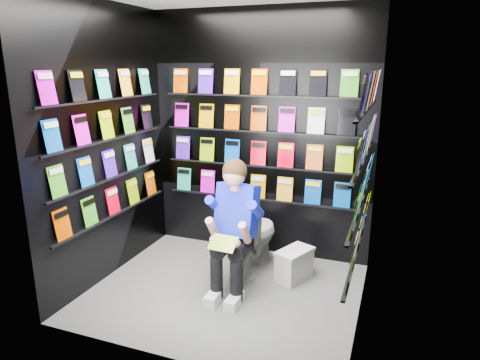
% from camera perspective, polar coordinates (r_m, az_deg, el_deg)
% --- Properties ---
extents(floor, '(2.40, 2.40, 0.00)m').
position_cam_1_polar(floor, '(4.10, -2.08, -14.59)').
color(floor, '#595957').
rests_on(floor, ground).
extents(wall_back, '(2.40, 0.04, 2.60)m').
position_cam_1_polar(wall_back, '(4.55, 2.61, 5.90)').
color(wall_back, black).
rests_on(wall_back, floor).
extents(wall_front, '(2.40, 0.04, 2.60)m').
position_cam_1_polar(wall_front, '(2.76, -10.29, -0.47)').
color(wall_front, black).
rests_on(wall_front, floor).
extents(wall_left, '(0.04, 2.00, 2.60)m').
position_cam_1_polar(wall_left, '(4.23, -17.48, 4.50)').
color(wall_left, black).
rests_on(wall_left, floor).
extents(wall_right, '(0.04, 2.00, 2.60)m').
position_cam_1_polar(wall_right, '(3.36, 16.96, 1.92)').
color(wall_right, black).
rests_on(wall_right, floor).
extents(comics_back, '(2.10, 0.06, 1.37)m').
position_cam_1_polar(comics_back, '(4.53, 2.49, 5.90)').
color(comics_back, red).
rests_on(comics_back, wall_back).
extents(comics_left, '(0.06, 1.70, 1.37)m').
position_cam_1_polar(comics_left, '(4.22, -17.16, 4.55)').
color(comics_left, red).
rests_on(comics_left, wall_left).
extents(comics_right, '(0.06, 1.70, 1.37)m').
position_cam_1_polar(comics_right, '(3.36, 16.46, 2.05)').
color(comics_right, red).
rests_on(comics_right, wall_right).
extents(toilet, '(0.47, 0.78, 0.73)m').
position_cam_1_polar(toilet, '(4.34, 1.49, -7.37)').
color(toilet, white).
rests_on(toilet, floor).
extents(longbox, '(0.34, 0.42, 0.28)m').
position_cam_1_polar(longbox, '(4.27, 7.23, -11.27)').
color(longbox, silver).
rests_on(longbox, floor).
extents(longbox_lid, '(0.36, 0.45, 0.03)m').
position_cam_1_polar(longbox_lid, '(4.21, 7.30, -9.40)').
color(longbox_lid, silver).
rests_on(longbox_lid, longbox).
extents(reader, '(0.54, 0.75, 1.32)m').
position_cam_1_polar(reader, '(3.87, -0.31, -4.17)').
color(reader, '#0E1AD5').
rests_on(reader, toilet).
extents(held_comic, '(0.24, 0.15, 0.10)m').
position_cam_1_polar(held_comic, '(3.63, -2.28, -8.41)').
color(held_comic, green).
rests_on(held_comic, reader).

